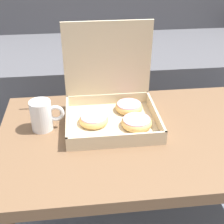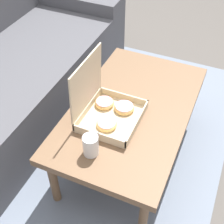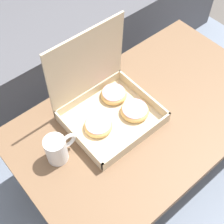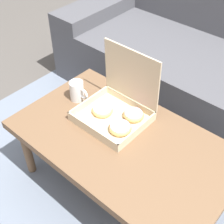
# 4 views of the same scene
# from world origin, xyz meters

# --- Properties ---
(ground_plane) EXTENTS (12.00, 12.00, 0.00)m
(ground_plane) POSITION_xyz_m (0.00, 0.00, 0.00)
(ground_plane) COLOR #514C47
(area_rug) EXTENTS (2.21, 1.91, 0.01)m
(area_rug) POSITION_xyz_m (0.00, 0.30, 0.01)
(area_rug) COLOR slate
(area_rug) RESTS_ON ground_plane
(couch) EXTENTS (2.09, 0.85, 0.86)m
(couch) POSITION_xyz_m (0.00, 0.83, 0.29)
(couch) COLOR #4C4C51
(couch) RESTS_ON ground_plane
(coffee_table) EXTENTS (1.02, 0.60, 0.39)m
(coffee_table) POSITION_xyz_m (0.00, -0.10, 0.35)
(coffee_table) COLOR brown
(coffee_table) RESTS_ON ground_plane
(pastry_box) EXTENTS (0.32, 0.29, 0.33)m
(pastry_box) POSITION_xyz_m (-0.11, -0.01, 0.45)
(pastry_box) COLOR beige
(pastry_box) RESTS_ON coffee_table
(coffee_mug) EXTENTS (0.11, 0.07, 0.11)m
(coffee_mug) POSITION_xyz_m (-0.36, -0.04, 0.44)
(coffee_mug) COLOR white
(coffee_mug) RESTS_ON coffee_table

